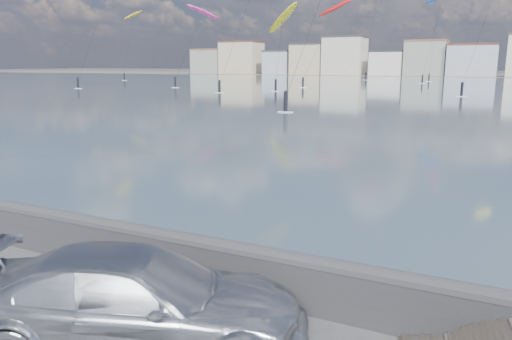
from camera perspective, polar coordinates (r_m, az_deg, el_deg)
The scene contains 9 objects.
bay_water at distance 96.89m, azimuth 23.43°, elevation 8.51°, with size 500.00×177.00×0.00m, color #364E59.
far_shore_strip at distance 205.25m, azimuth 25.30°, elevation 9.72°, with size 500.00×60.00×0.00m, color #4C473D.
seawall at distance 10.32m, azimuth -8.33°, elevation -9.67°, with size 400.00×0.36×1.08m.
far_buildings at distance 191.19m, azimuth 25.74°, elevation 11.40°, with size 240.79×13.26×14.60m.
car_silver at distance 8.22m, azimuth -13.39°, elevation -14.31°, with size 2.17×5.33×1.55m, color silver.
kitesurfer_8 at distance 147.29m, azimuth -13.86°, elevation 16.72°, with size 5.84×13.81×19.66m.
kitesurfer_10 at distance 101.99m, azimuth -6.15°, elevation 17.35°, with size 5.41×13.31×15.74m.
kitesurfer_13 at distance 102.18m, azimuth 9.11°, elevation 17.78°, with size 7.79×12.06×17.30m.
kitesurfer_18 at distance 92.25m, azimuth 3.07°, elevation 16.86°, with size 8.73×14.65×15.31m.
Camera 1 is at (5.55, -5.13, 4.38)m, focal length 35.00 mm.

